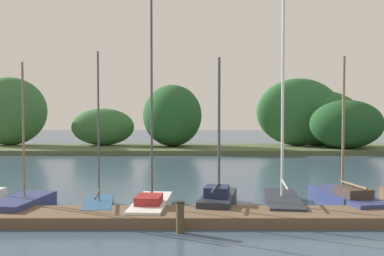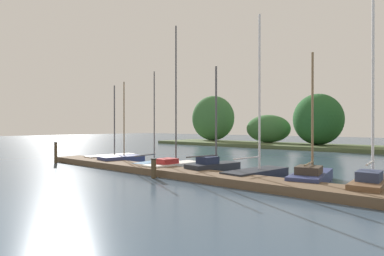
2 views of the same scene
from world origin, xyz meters
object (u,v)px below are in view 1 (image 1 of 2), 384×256
at_px(sailboat_2, 98,204).
at_px(sailboat_6, 344,197).
at_px(sailboat_3, 150,202).
at_px(mooring_piling_1, 179,217).
at_px(sailboat_1, 22,204).
at_px(sailboat_5, 281,198).
at_px(sailboat_4, 217,198).

distance_m(sailboat_2, sailboat_6, 9.49).
xyz_separation_m(sailboat_3, mooring_piling_1, (1.13, -2.59, 0.12)).
bearing_deg(sailboat_3, sailboat_1, 93.50).
xyz_separation_m(sailboat_1, sailboat_6, (12.18, 1.04, 0.03)).
bearing_deg(mooring_piling_1, sailboat_1, 156.03).
bearing_deg(sailboat_5, sailboat_1, 101.26).
bearing_deg(sailboat_3, mooring_piling_1, -152.97).
relative_size(sailboat_5, mooring_piling_1, 8.32).
bearing_deg(sailboat_6, sailboat_4, 86.26).
xyz_separation_m(sailboat_6, mooring_piling_1, (-6.35, -3.63, 0.14)).
xyz_separation_m(sailboat_5, mooring_piling_1, (-3.84, -3.36, 0.12)).
bearing_deg(sailboat_3, sailboat_2, 86.63).
xyz_separation_m(sailboat_1, sailboat_5, (9.66, 0.77, 0.05)).
bearing_deg(sailboat_1, sailboat_4, -77.32).
relative_size(sailboat_1, mooring_piling_1, 5.70).
distance_m(sailboat_2, sailboat_5, 6.96).
distance_m(sailboat_4, mooring_piling_1, 3.38).
distance_m(sailboat_1, sailboat_5, 9.69).
bearing_deg(sailboat_1, mooring_piling_1, -105.28).
bearing_deg(mooring_piling_1, sailboat_5, 41.22).
bearing_deg(sailboat_1, sailboat_6, -76.40).
height_order(sailboat_4, sailboat_5, sailboat_5).
distance_m(sailboat_2, sailboat_3, 1.99).
relative_size(sailboat_1, sailboat_4, 0.96).
xyz_separation_m(sailboat_4, sailboat_6, (4.99, 0.54, -0.06)).
distance_m(sailboat_5, mooring_piling_1, 5.10).
bearing_deg(sailboat_1, sailboat_5, -76.73).
bearing_deg(sailboat_2, sailboat_5, -94.43).
distance_m(sailboat_6, mooring_piling_1, 7.32).
distance_m(sailboat_1, sailboat_4, 7.20).
relative_size(sailboat_1, sailboat_6, 0.94).
bearing_deg(mooring_piling_1, sailboat_3, 113.56).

